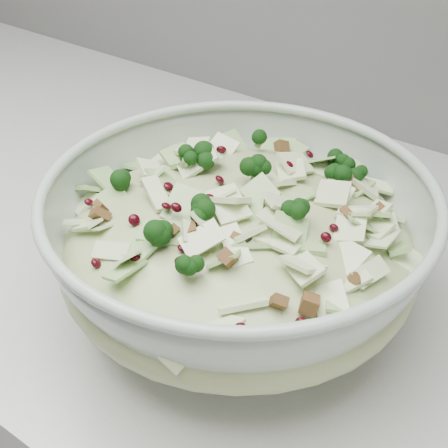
# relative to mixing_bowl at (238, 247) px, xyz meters

# --- Properties ---
(counter) EXTENTS (3.60, 0.60, 0.90)m
(counter) POSITION_rel_mixing_bowl_xyz_m (-0.35, 0.10, -0.51)
(counter) COLOR beige
(counter) RESTS_ON floor
(mixing_bowl) EXTENTS (0.40, 0.40, 0.13)m
(mixing_bowl) POSITION_rel_mixing_bowl_xyz_m (0.00, 0.00, 0.00)
(mixing_bowl) COLOR #A3B4A5
(mixing_bowl) RESTS_ON counter
(salad) EXTENTS (0.38, 0.38, 0.13)m
(salad) POSITION_rel_mixing_bowl_xyz_m (-0.00, -0.00, 0.02)
(salad) COLOR #ACB67C
(salad) RESTS_ON mixing_bowl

